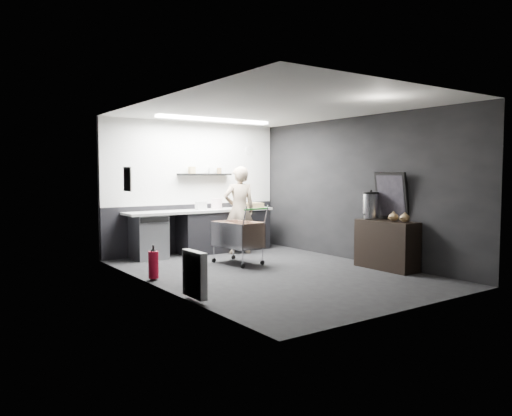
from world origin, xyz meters
TOP-DOWN VIEW (x-y plane):
  - floor at (0.00, 0.00)m, footprint 5.50×5.50m
  - ceiling at (0.00, 0.00)m, footprint 5.50×5.50m
  - wall_back at (0.00, 2.75)m, footprint 5.50×0.00m
  - wall_front at (0.00, -2.75)m, footprint 5.50×0.00m
  - wall_left at (-2.00, 0.00)m, footprint 0.00×5.50m
  - wall_right at (2.00, 0.00)m, footprint 0.00×5.50m
  - kitchen_wall_panel at (0.00, 2.73)m, footprint 3.95×0.02m
  - dado_panel at (0.00, 2.73)m, footprint 3.95×0.02m
  - floating_shelf at (0.20, 2.62)m, footprint 1.20×0.22m
  - wall_clock at (1.40, 2.72)m, footprint 0.20×0.03m
  - poster at (-1.98, 1.30)m, footprint 0.02×0.30m
  - poster_red_band at (-1.98, 1.30)m, footprint 0.02×0.22m
  - radiator at (-1.94, -0.90)m, footprint 0.10×0.50m
  - ceiling_strip at (0.00, 1.85)m, footprint 2.40×0.20m
  - prep_counter at (0.14, 2.42)m, footprint 3.20×0.61m
  - person at (0.63, 1.97)m, footprint 0.76×0.62m
  - shopping_cart at (-0.03, 1.01)m, footprint 0.69×1.02m
  - sideboard at (1.78, -0.86)m, footprint 0.47×1.11m
  - fire_extinguisher at (-1.85, 0.60)m, footprint 0.16×0.16m
  - cardboard_box at (1.15, 2.37)m, footprint 0.54×0.42m
  - pink_tub at (0.36, 2.42)m, footprint 0.22×0.22m
  - white_container at (-0.04, 2.37)m, footprint 0.21×0.17m

SIDE VIEW (x-z plane):
  - floor at x=0.00m, z-range 0.00..0.00m
  - fire_extinguisher at x=-1.85m, z-range -0.01..0.51m
  - radiator at x=-1.94m, z-range 0.05..0.65m
  - prep_counter at x=0.14m, z-range 0.01..0.91m
  - shopping_cart at x=-0.03m, z-range -0.02..1.01m
  - dado_panel at x=0.00m, z-range 0.00..1.00m
  - sideboard at x=1.78m, z-range -0.30..1.37m
  - person at x=0.63m, z-range 0.00..1.78m
  - cardboard_box at x=1.15m, z-range 0.90..1.00m
  - white_container at x=-0.04m, z-range 0.90..1.08m
  - pink_tub at x=0.36m, z-range 0.90..1.12m
  - wall_back at x=0.00m, z-range -1.40..4.10m
  - wall_front at x=0.00m, z-range -1.40..4.10m
  - wall_left at x=-2.00m, z-range -1.40..4.10m
  - wall_right at x=2.00m, z-range -1.40..4.10m
  - poster at x=-1.98m, z-range 1.35..1.75m
  - floating_shelf at x=0.20m, z-range 1.60..1.64m
  - poster_red_band at x=-1.98m, z-range 1.57..1.67m
  - kitchen_wall_panel at x=0.00m, z-range 1.00..2.70m
  - wall_clock at x=1.40m, z-range 2.05..2.25m
  - ceiling_strip at x=0.00m, z-range 2.65..2.69m
  - ceiling at x=0.00m, z-range 2.70..2.70m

